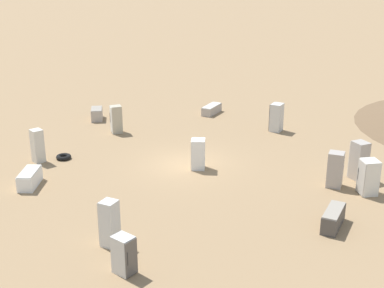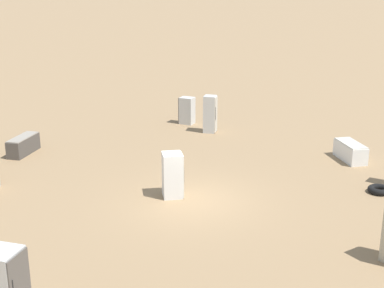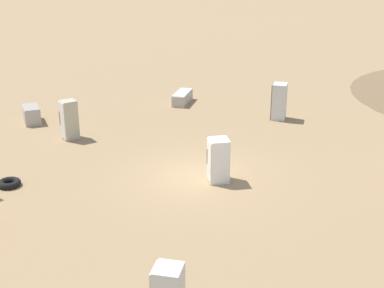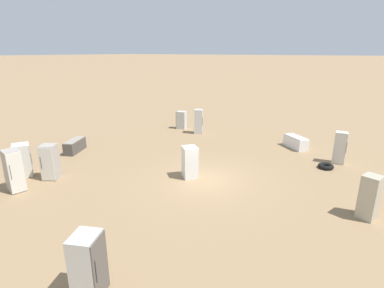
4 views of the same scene
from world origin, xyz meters
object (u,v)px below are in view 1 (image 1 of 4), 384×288
at_px(discarded_fridge_1, 276,117).
at_px(discarded_fridge_12, 335,170).
at_px(discarded_fridge_5, 124,255).
at_px(discarded_fridge_7, 37,146).
at_px(discarded_fridge_0, 333,218).
at_px(discarded_fridge_3, 368,177).
at_px(discarded_fridge_2, 97,114).
at_px(discarded_fridge_6, 30,178).
at_px(discarded_fridge_11, 359,160).
at_px(discarded_fridge_9, 109,223).
at_px(scrap_tire, 64,157).
at_px(discarded_fridge_10, 212,109).
at_px(discarded_fridge_8, 116,119).
at_px(discarded_fridge_4, 198,154).

bearing_deg(discarded_fridge_1, discarded_fridge_12, -140.03).
height_order(discarded_fridge_5, discarded_fridge_7, discarded_fridge_7).
relative_size(discarded_fridge_0, discarded_fridge_5, 1.35).
relative_size(discarded_fridge_1, discarded_fridge_7, 0.97).
distance_m(discarded_fridge_1, discarded_fridge_3, 9.82).
distance_m(discarded_fridge_2, discarded_fridge_6, 10.99).
distance_m(discarded_fridge_5, discarded_fridge_11, 13.51).
height_order(discarded_fridge_2, discarded_fridge_9, discarded_fridge_9).
bearing_deg(discarded_fridge_3, discarded_fridge_2, 43.12).
distance_m(discarded_fridge_2, discarded_fridge_11, 17.78).
distance_m(discarded_fridge_9, discarded_fridge_12, 11.43).
bearing_deg(discarded_fridge_0, discarded_fridge_6, 9.70).
bearing_deg(discarded_fridge_9, discarded_fridge_11, -33.67).
bearing_deg(discarded_fridge_11, discarded_fridge_5, -167.23).
relative_size(discarded_fridge_11, discarded_fridge_12, 1.11).
bearing_deg(discarded_fridge_7, discarded_fridge_11, -47.89).
bearing_deg(discarded_fridge_11, discarded_fridge_0, -141.58).
bearing_deg(discarded_fridge_5, discarded_fridge_12, 167.71).
bearing_deg(discarded_fridge_2, discarded_fridge_3, 133.34).
distance_m(discarded_fridge_0, discarded_fridge_9, 9.08).
xyz_separation_m(discarded_fridge_2, scrap_tire, (-5.58, 4.80, -0.28)).
relative_size(discarded_fridge_2, discarded_fridge_9, 0.85).
xyz_separation_m(discarded_fridge_3, scrap_tire, (12.57, 9.68, -0.72)).
height_order(discarded_fridge_5, discarded_fridge_10, discarded_fridge_5).
bearing_deg(discarded_fridge_1, discarded_fridge_2, 107.98).
distance_m(discarded_fridge_6, discarded_fridge_7, 3.24).
xyz_separation_m(discarded_fridge_8, scrap_tire, (-2.31, 4.53, -0.75)).
bearing_deg(scrap_tire, discarded_fridge_9, 167.01).
bearing_deg(discarded_fridge_6, discarded_fridge_0, -15.14).
bearing_deg(discarded_fridge_2, discarded_fridge_9, 93.55).
relative_size(discarded_fridge_3, discarded_fridge_11, 0.87).
bearing_deg(discarded_fridge_4, discarded_fridge_8, 44.03).
bearing_deg(discarded_fridge_2, discarded_fridge_4, 119.98).
xyz_separation_m(discarded_fridge_4, discarded_fridge_10, (7.59, -6.83, -0.50)).
relative_size(discarded_fridge_4, discarded_fridge_5, 1.13).
xyz_separation_m(discarded_fridge_2, discarded_fridge_4, (-11.02, -0.33, 0.41)).
height_order(discarded_fridge_2, discarded_fridge_5, discarded_fridge_5).
bearing_deg(discarded_fridge_3, discarded_fridge_1, 9.12).
bearing_deg(discarded_fridge_10, discarded_fridge_9, -76.11).
distance_m(discarded_fridge_6, discarded_fridge_11, 16.13).
distance_m(discarded_fridge_10, scrap_tire, 12.14).
height_order(discarded_fridge_3, scrap_tire, discarded_fridge_3).
distance_m(discarded_fridge_2, discarded_fridge_10, 7.93).
bearing_deg(discarded_fridge_3, discarded_fridge_6, 78.82).
bearing_deg(discarded_fridge_4, discarded_fridge_0, -135.23).
bearing_deg(discarded_fridge_2, discarded_fridge_10, -177.33).
distance_m(discarded_fridge_0, discarded_fridge_7, 15.85).
bearing_deg(discarded_fridge_7, discarded_fridge_10, 3.50).
bearing_deg(discarded_fridge_11, discarded_fridge_7, 146.77).
bearing_deg(discarded_fridge_6, discarded_fridge_1, 34.45).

